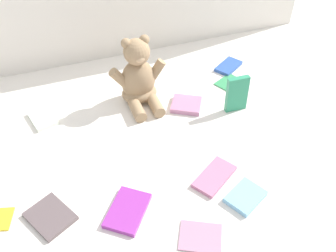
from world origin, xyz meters
The scene contains 12 objects.
ground_plane centered at (0.00, 0.00, 0.00)m, with size 3.20×3.20×0.00m, color silver.
teddy_bear centered at (-0.02, 0.17, 0.09)m, with size 0.21×0.18×0.25m.
book_case_0 centered at (0.28, 0.01, 0.07)m, with size 0.08×0.02×0.13m, color #2C8E64.
book_case_1 centered at (0.38, 0.24, 0.01)m, with size 0.07×0.11×0.01m, color #2D53A8.
book_case_3 centered at (-0.19, -0.28, 0.01)m, with size 0.09×0.13×0.01m, color purple.
book_case_4 centered at (0.08, -0.26, 0.01)m, with size 0.07×0.14×0.01m, color #B86B8F.
book_case_5 centered at (0.13, 0.08, 0.01)m, with size 0.09×0.10×0.02m, color #B8759A.
book_case_6 centered at (0.33, 0.15, 0.00)m, with size 0.07×0.10×0.01m, color #359158.
book_case_7 centered at (-0.38, -0.23, 0.01)m, with size 0.10×0.12×0.01m, color #5C4E4F.
book_case_8 centered at (0.13, -0.35, 0.01)m, with size 0.08×0.10×0.02m, color #7CBCDF.
book_case_9 centered at (-0.36, 0.18, 0.01)m, with size 0.07×0.11×0.01m, color white.
book_case_10 centered at (-0.03, -0.42, 0.00)m, with size 0.09×0.11×0.01m, color #B07995.
Camera 1 is at (-0.28, -0.87, 0.86)m, focal length 40.25 mm.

